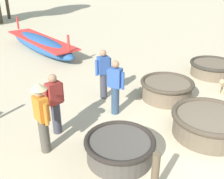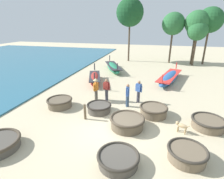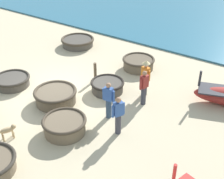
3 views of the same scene
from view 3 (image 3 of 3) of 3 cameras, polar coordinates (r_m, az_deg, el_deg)
name	(u,v)px [view 3 (image 3 of 3)]	position (r m, az deg, el deg)	size (l,w,h in m)	color
ground_plane	(57,93)	(14.25, -9.95, -0.62)	(80.00, 80.00, 0.00)	#C6B793
coracle_center	(78,42)	(18.73, -6.30, 8.69)	(1.95, 1.95, 0.48)	#4C473F
coracle_nearest	(138,63)	(16.02, 4.85, 4.86)	(1.65, 1.65, 0.57)	brown
coracle_weathered	(12,81)	(15.20, -17.80, 1.53)	(1.67, 1.67, 0.46)	#4C473F
coracle_front_right	(65,125)	(11.73, -8.67, -6.47)	(1.66, 1.66, 0.60)	brown
coracle_far_right	(56,96)	(13.45, -10.29, -1.13)	(1.84, 1.84, 0.60)	brown
coracle_far_left	(107,86)	(14.02, -0.85, 0.67)	(1.53, 1.53, 0.52)	#4C473F
fisherman_standing_right	(144,87)	(12.94, 5.87, 0.50)	(0.52, 0.28, 1.57)	#383842
fisherman_crouching	(145,76)	(13.53, 6.13, 2.55)	(0.36, 0.51, 1.67)	#4C473D
fisherman_standing_left	(118,115)	(11.26, 1.13, -4.60)	(0.48, 0.35, 1.57)	#383842
fisherman_hauling	(109,99)	(12.07, -0.63, -1.83)	(0.26, 0.53, 1.57)	#2D425B
dog	(8,130)	(11.90, -18.45, -7.05)	(0.64, 0.40, 0.55)	tan
mooring_post_shoreline	(95,72)	(14.82, -3.09, 3.25)	(0.14, 0.14, 0.92)	brown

